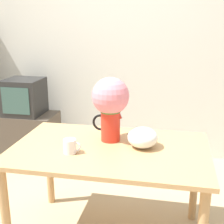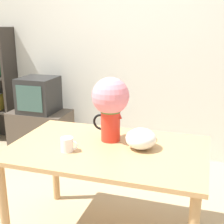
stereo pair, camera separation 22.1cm
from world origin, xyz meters
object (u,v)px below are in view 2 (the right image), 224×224
Objects in this scene: flower_vase at (110,102)px; white_bowl at (141,139)px; coffee_mug at (68,145)px; tv_set at (39,95)px.

flower_vase reaches higher than white_bowl.
coffee_mug is 0.29× the size of tv_set.
flower_vase is at bearing 161.47° from white_bowl.
white_bowl is (0.24, -0.08, -0.22)m from flower_vase.
tv_set is at bearing 138.41° from flower_vase.
white_bowl is at bearing -18.53° from flower_vase.
flower_vase is at bearing 52.53° from coffee_mug.
tv_set is at bearing 126.62° from coffee_mug.
tv_set is (-1.23, 1.09, -0.28)m from flower_vase.
flower_vase reaches higher than coffee_mug.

